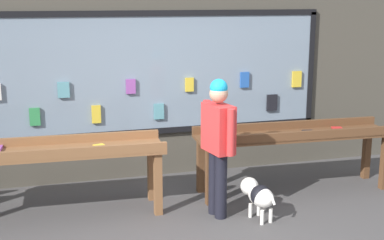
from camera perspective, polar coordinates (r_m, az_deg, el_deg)
shopfront_facade at (r=7.51m, az=-4.08°, el=7.92°), size 7.77×0.29×3.78m
display_table_left at (r=6.37m, az=-14.90°, el=-3.83°), size 2.65×0.77×0.90m
display_table_right at (r=7.11m, az=10.85°, el=-2.02°), size 2.64×0.73×0.88m
person_browsing at (r=6.12m, az=2.81°, el=-1.93°), size 0.30×0.64×1.63m
small_dog at (r=6.27m, az=7.11°, el=-7.88°), size 0.32×0.61×0.44m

